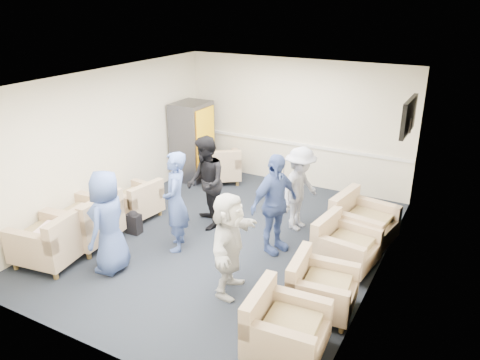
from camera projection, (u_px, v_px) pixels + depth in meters
The scene contains 25 objects.
floor at pixel (225, 240), 7.97m from camera, with size 6.00×6.00×0.00m, color black.
ceiling at pixel (223, 80), 6.97m from camera, with size 6.00×6.00×0.00m, color white.
back_wall at pixel (295, 123), 9.92m from camera, with size 5.00×0.02×2.70m, color beige.
front_wall at pixel (84, 249), 5.02m from camera, with size 5.00×0.02×2.70m, color beige.
left_wall at pixel (107, 143), 8.58m from camera, with size 0.02×6.00×2.70m, color beige.
right_wall at pixel (383, 195), 6.36m from camera, with size 0.02×6.00×2.70m, color beige.
chair_rail at pixel (294, 144), 10.07m from camera, with size 4.98×0.04×0.06m, color white.
tv at pixel (409, 116), 7.60m from camera, with size 0.10×1.00×0.58m.
armchair_left_near at pixel (53, 241), 7.18m from camera, with size 1.04×1.04×0.74m.
armchair_left_mid at pixel (87, 223), 7.73m from camera, with size 1.02×1.02×0.76m.
armchair_left_far at pixel (137, 202), 8.66m from camera, with size 0.88×0.88×0.62m.
armchair_right_near at pixel (282, 329), 5.34m from camera, with size 0.91×0.91×0.68m.
armchair_right_midnear at pixel (319, 289), 6.09m from camera, with size 0.88×0.88×0.64m.
armchair_right_midfar at pixel (343, 247), 7.09m from camera, with size 0.93×0.93×0.67m.
armchair_right_far at pixel (360, 224), 7.74m from camera, with size 1.04×1.04×0.73m.
armchair_corner at pixel (221, 167), 10.33m from camera, with size 1.18×1.18×0.68m.
vending_machine at pixel (193, 141), 10.36m from camera, with size 0.70×0.82×1.73m.
backpack at pixel (134, 222), 8.12m from camera, with size 0.26×0.19×0.43m.
pillow at pixel (50, 231), 7.11m from camera, with size 0.44×0.33×0.13m, color white.
person_front_left at pixel (108, 222), 6.85m from camera, with size 0.77×0.50×1.58m, color #3D5392.
person_mid_left at pixel (176, 202), 7.43m from camera, with size 0.60×0.40×1.66m, color #3D5392.
person_back_left at pixel (206, 183), 8.16m from camera, with size 0.81×0.63×1.66m, color black.
person_back_right at pixel (300, 189), 8.11m from camera, with size 0.97×0.56×1.51m, color silver.
person_mid_right at pixel (274, 204), 7.36m from camera, with size 0.97×0.40×1.65m, color #3D5392.
person_front_right at pixel (229, 244), 6.34m from camera, with size 1.38×0.44×1.49m, color silver.
Camera 1 is at (3.57, -6.06, 3.90)m, focal length 35.00 mm.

